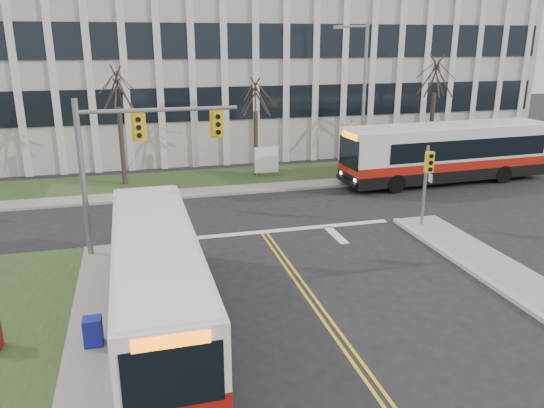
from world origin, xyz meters
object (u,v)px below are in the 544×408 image
Objects in this scene: streetlight at (361,94)px; bus_main at (157,282)px; directory_sign at (266,160)px; newspaper_box_blue at (93,334)px; bus_cross at (446,154)px.

streetlight is 0.85× the size of bus_main.
bus_main reaches higher than directory_sign.
streetlight is 4.60× the size of directory_sign.
newspaper_box_blue is (-14.83, -15.95, -4.72)m from streetlight.
bus_main is at bearing -114.45° from directory_sign.
directory_sign is (-5.53, 1.30, -4.02)m from streetlight.
directory_sign is 0.19× the size of bus_main.
directory_sign is 2.11× the size of newspaper_box_blue.
bus_cross reaches higher than directory_sign.
streetlight is 22.29m from newspaper_box_blue.
newspaper_box_blue is at bearing -156.13° from bus_main.
bus_main is 21.90m from bus_cross.
directory_sign is 10.82m from bus_cross.
streetlight reaches higher than bus_main.
streetlight is 0.72× the size of bus_cross.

